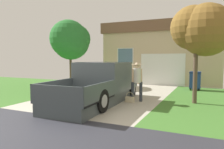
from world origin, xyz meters
The scene contains 8 objects.
ground centered at (0.00, -1.86, -0.01)m, with size 29.20×18.60×0.18m.
pickup_truck centered at (0.23, 2.70, 0.75)m, with size 2.16×5.24×1.67m.
person_with_hat centered at (1.65, 3.21, 0.99)m, with size 0.45×0.45×1.68m.
handbag centered at (1.42, 2.98, 0.13)m, with size 0.35×0.19×0.43m.
house_with_garage centered at (1.14, 12.23, 2.24)m, with size 8.45×6.53×4.43m.
front_yard_tree centered at (4.04, 4.13, 3.00)m, with size 2.47×2.11×4.02m.
neighbor_tree centered at (-4.27, 6.87, 3.09)m, with size 2.67×2.96×4.40m.
wheeled_trash_bin centered at (3.69, 7.73, 0.58)m, with size 0.60×0.72×1.06m.
Camera 1 is at (4.38, -5.28, 1.84)m, focal length 33.99 mm.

